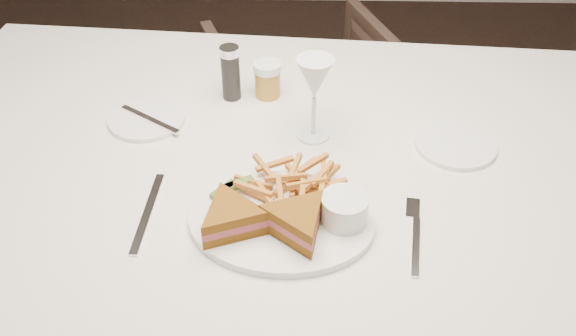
{
  "coord_description": "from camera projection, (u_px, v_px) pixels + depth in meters",
  "views": [
    {
      "loc": [
        0.2,
        -0.84,
        1.52
      ],
      "look_at": [
        0.17,
        0.05,
        0.8
      ],
      "focal_mm": 40.0,
      "sensor_mm": 36.0,
      "label": 1
    }
  ],
  "objects": [
    {
      "name": "table",
      "position": [
        289.0,
        300.0,
        1.45
      ],
      "size": [
        1.68,
        1.18,
        0.75
      ],
      "primitive_type": "cube",
      "rotation": [
        0.0,
        0.0,
        -0.07
      ],
      "color": "silver",
      "rests_on": "ground"
    },
    {
      "name": "chair_far",
      "position": [
        308.0,
        104.0,
        2.2
      ],
      "size": [
        0.74,
        0.72,
        0.6
      ],
      "primitive_type": "imported",
      "rotation": [
        0.0,
        0.0,
        3.51
      ],
      "color": "#402F27",
      "rests_on": "ground"
    },
    {
      "name": "table_setting",
      "position": [
        286.0,
        173.0,
        1.15
      ],
      "size": [
        0.79,
        0.65,
        0.18
      ],
      "color": "white",
      "rests_on": "table"
    }
  ]
}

